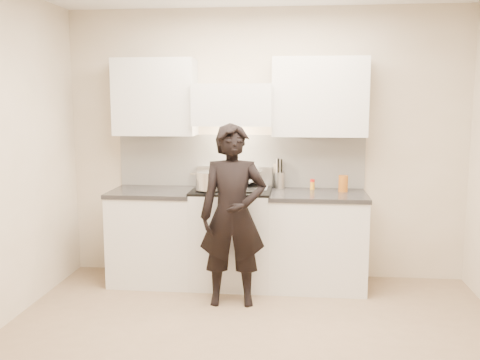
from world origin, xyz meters
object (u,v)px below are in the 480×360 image
(stove, at_px, (232,236))
(wok, at_px, (244,175))
(utensil_crock, at_px, (279,179))
(person, at_px, (233,215))
(counter_right, at_px, (317,240))

(stove, relative_size, wok, 2.10)
(stove, bearing_deg, wok, 54.17)
(utensil_crock, distance_m, person, 0.89)
(stove, distance_m, counter_right, 0.83)
(counter_right, height_order, wok, wok)
(wok, bearing_deg, person, -92.62)
(wok, relative_size, utensil_crock, 1.54)
(person, bearing_deg, utensil_crock, 58.47)
(stove, height_order, wok, wok)
(counter_right, relative_size, person, 0.58)
(stove, height_order, person, person)
(wok, height_order, utensil_crock, wok)
(utensil_crock, xyz_separation_m, person, (-0.38, -0.78, -0.21))
(stove, relative_size, person, 0.60)
(stove, relative_size, counter_right, 1.04)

